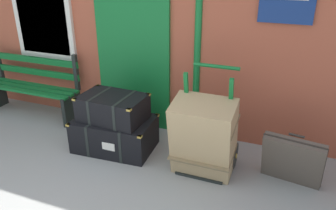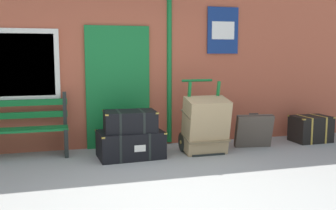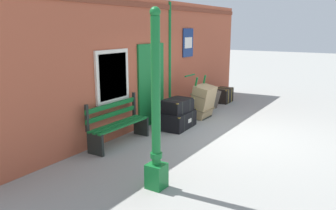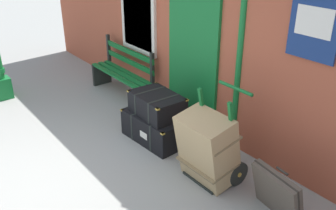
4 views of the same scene
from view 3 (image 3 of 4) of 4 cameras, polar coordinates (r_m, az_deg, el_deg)
name	(u,v)px [view 3 (image 3 of 4)]	position (r m, az deg, el deg)	size (l,w,h in m)	color
ground_plane	(242,138)	(8.02, 12.40, -5.42)	(60.00, 60.00, 0.00)	gray
brick_facade	(149,63)	(8.86, -3.19, 7.18)	(10.40, 0.35, 3.20)	#AD5138
lamp_post	(156,124)	(5.14, -2.04, -3.32)	(0.28, 0.28, 2.78)	#146B2D
platform_bench	(118,124)	(7.40, -8.50, -3.22)	(1.60, 0.43, 1.01)	#146B2D
steamer_trunk_base	(177,120)	(8.55, 1.55, -2.49)	(1.05, 0.71, 0.43)	black
steamer_trunk_middle	(177,105)	(8.46, 1.54, -0.07)	(0.83, 0.58, 0.33)	black
porters_trolley	(197,108)	(9.60, 4.96, -0.43)	(0.71, 0.60, 1.20)	black
large_brown_trunk	(203,101)	(9.48, 5.92, 0.62)	(0.70, 0.60, 0.95)	tan
suitcase_cream	(212,101)	(10.44, 7.44, 0.72)	(0.67, 0.36, 0.61)	#51473D
corner_trunk	(223,95)	(11.64, 9.36, 1.65)	(0.70, 0.51, 0.49)	black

